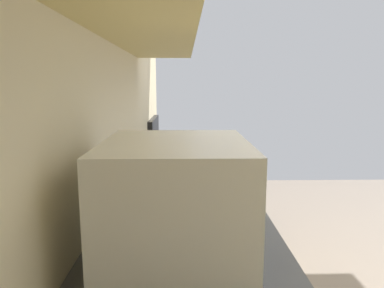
% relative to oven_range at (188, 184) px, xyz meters
% --- Properties ---
extents(wall_back, '(4.06, 0.12, 2.64)m').
position_rel_oven_range_xyz_m(wall_back, '(-1.42, 0.39, 0.86)').
color(wall_back, beige).
rests_on(wall_back, ground_plane).
extents(oven_range, '(0.72, 0.67, 1.06)m').
position_rel_oven_range_xyz_m(oven_range, '(0.00, 0.00, 0.00)').
color(oven_range, black).
rests_on(oven_range, ground_plane).
extents(microwave, '(0.44, 0.38, 0.33)m').
position_rel_oven_range_xyz_m(microwave, '(-2.24, 0.05, 0.59)').
color(microwave, white).
rests_on(microwave, counter_run).
extents(bowl, '(0.17, 0.17, 0.06)m').
position_rel_oven_range_xyz_m(bowl, '(-0.93, -0.07, 0.46)').
color(bowl, gold).
rests_on(bowl, counter_run).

